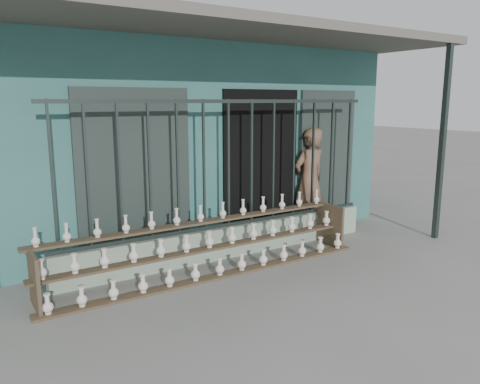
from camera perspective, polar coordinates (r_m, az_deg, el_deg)
ground at (r=5.89m, az=5.36°, el=-11.19°), size 60.00×60.00×0.00m
workshop_building at (r=9.18m, az=-11.02°, el=7.08°), size 7.40×6.60×3.21m
parapet_wall at (r=6.82m, az=-1.37°, el=-5.99°), size 5.00×0.20×0.45m
security_fence at (r=6.58m, az=-1.41°, el=3.40°), size 5.00×0.04×1.80m
shelf_rack at (r=6.18m, az=-3.65°, el=-6.50°), size 4.50×0.68×0.85m
elderly_woman at (r=7.98m, az=8.44°, el=1.35°), size 0.69×0.49×1.79m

